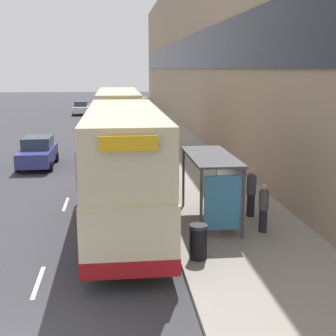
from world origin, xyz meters
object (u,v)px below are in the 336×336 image
object	(u,v)px
bus_shelter	(217,177)
litter_bin	(198,242)
double_decker_bus_ahead	(118,122)
car_3	(121,120)
car_2	(116,108)
pedestrian_at_shelter	(251,192)
double_decker_bus_near	(124,166)
pedestrian_1	(263,208)
car_0	(38,152)
car_1	(81,108)

from	to	relation	value
bus_shelter	litter_bin	world-z (taller)	bus_shelter
double_decker_bus_ahead	car_3	distance (m)	14.15
car_2	pedestrian_at_shelter	xyz separation A→B (m)	(4.90, -41.63, 0.22)
double_decker_bus_near	double_decker_bus_ahead	distance (m)	13.90
litter_bin	pedestrian_1	bearing A→B (deg)	37.81
car_0	car_2	xyz separation A→B (m)	(4.76, 30.55, -0.01)
litter_bin	pedestrian_at_shelter	bearing A→B (deg)	54.50
car_1	litter_bin	distance (m)	47.24
car_3	litter_bin	xyz separation A→B (m)	(1.82, -31.51, -0.23)
car_2	pedestrian_1	bearing A→B (deg)	-83.67
double_decker_bus_ahead	litter_bin	bearing A→B (deg)	-82.96
car_1	pedestrian_at_shelter	distance (m)	43.96
car_1	pedestrian_1	xyz separation A→B (m)	(9.19, -44.73, 0.18)
litter_bin	car_2	bearing A→B (deg)	92.75
car_1	car_2	world-z (taller)	car_2
car_2	pedestrian_at_shelter	bearing A→B (deg)	-83.29
bus_shelter	car_0	xyz separation A→B (m)	(-8.16, 11.77, -1.00)
double_decker_bus_ahead	car_1	world-z (taller)	double_decker_bus_ahead
double_decker_bus_ahead	car_0	xyz separation A→B (m)	(-4.78, -2.55, -1.41)
pedestrian_at_shelter	car_1	bearing A→B (deg)	102.18
bus_shelter	car_3	distance (m)	28.57
bus_shelter	double_decker_bus_near	xyz separation A→B (m)	(-3.30, 0.42, 0.41)
bus_shelter	litter_bin	xyz separation A→B (m)	(-1.22, -3.12, -1.21)
double_decker_bus_near	pedestrian_1	world-z (taller)	double_decker_bus_near
litter_bin	car_3	bearing A→B (deg)	93.30
car_0	bus_shelter	bearing A→B (deg)	124.73
bus_shelter	car_2	xyz separation A→B (m)	(-3.40, 42.32, -1.01)
double_decker_bus_near	car_0	size ratio (longest dim) A/B	2.41
double_decker_bus_ahead	car_2	xyz separation A→B (m)	(-0.03, 28.00, -1.42)
bus_shelter	litter_bin	bearing A→B (deg)	-111.41
car_3	pedestrian_at_shelter	distance (m)	28.08
double_decker_bus_near	double_decker_bus_ahead	xyz separation A→B (m)	(-0.08, 13.90, 0.00)
double_decker_bus_ahead	car_1	size ratio (longest dim) A/B	2.80
car_0	car_1	world-z (taller)	car_0
bus_shelter	litter_bin	size ratio (longest dim) A/B	4.00
double_decker_bus_near	litter_bin	distance (m)	4.41
double_decker_bus_near	litter_bin	size ratio (longest dim) A/B	10.42
double_decker_bus_near	car_1	distance (m)	43.50
pedestrian_1	double_decker_bus_ahead	bearing A→B (deg)	107.27
car_1	litter_bin	size ratio (longest dim) A/B	3.81
double_decker_bus_near	double_decker_bus_ahead	bearing A→B (deg)	90.32
bus_shelter	car_1	size ratio (longest dim) A/B	1.05
double_decker_bus_near	car_2	bearing A→B (deg)	90.15
car_1	bus_shelter	bearing A→B (deg)	100.10
car_2	litter_bin	size ratio (longest dim) A/B	4.33
car_2	car_3	distance (m)	13.93
bus_shelter	pedestrian_at_shelter	world-z (taller)	bus_shelter
double_decker_bus_near	car_2	distance (m)	41.92
bus_shelter	car_1	xyz separation A→B (m)	(-7.78, 43.66, -1.04)
bus_shelter	pedestrian_1	world-z (taller)	bus_shelter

